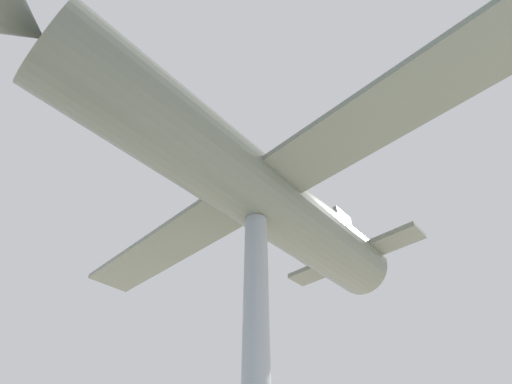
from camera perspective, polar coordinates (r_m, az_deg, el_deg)
The scene contains 2 objects.
support_pylon_central at distance 7.58m, azimuth 0.00°, elevation -26.92°, with size 0.58×0.58×7.17m.
suspended_airplane at distance 9.67m, azimuth -1.25°, elevation 0.95°, with size 16.39×13.64×3.33m.
Camera 1 is at (-3.35, 6.51, 1.63)m, focal length 24.00 mm.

